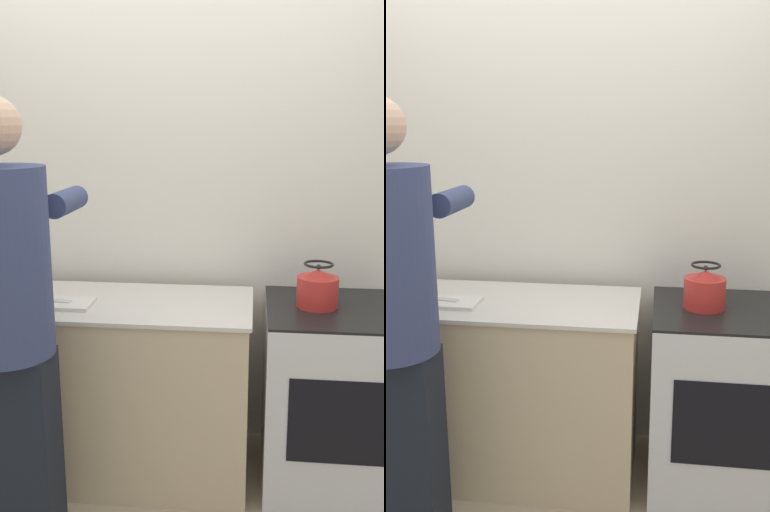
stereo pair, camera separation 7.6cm
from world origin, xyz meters
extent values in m
plane|color=tan|center=(0.00, 0.00, 0.00)|extent=(12.00, 12.00, 0.00)
cube|color=silver|center=(0.00, 0.71, 1.30)|extent=(8.00, 0.05, 2.60)
cube|color=#C6B28E|center=(-0.35, 0.30, 0.44)|extent=(1.48, 0.60, 0.87)
cube|color=beige|center=(-0.35, 0.30, 0.88)|extent=(1.50, 0.62, 0.02)
cube|color=silver|center=(0.78, 0.32, 0.44)|extent=(0.63, 0.65, 0.88)
cube|color=black|center=(0.78, 0.32, 0.88)|extent=(0.63, 0.65, 0.01)
cube|color=black|center=(0.78, 0.00, 0.48)|extent=(0.44, 0.01, 0.39)
cube|color=black|center=(-0.53, -0.28, 0.43)|extent=(0.32, 0.19, 0.86)
cylinder|color=navy|center=(-0.53, -0.28, 1.21)|extent=(0.35, 0.35, 0.71)
cylinder|color=navy|center=(-0.38, 0.03, 1.40)|extent=(0.10, 0.30, 0.10)
cube|color=silver|center=(-0.51, 0.20, 0.90)|extent=(0.33, 0.18, 0.02)
cube|color=silver|center=(-0.50, 0.21, 0.91)|extent=(0.14, 0.06, 0.01)
cube|color=black|center=(-0.61, 0.22, 0.91)|extent=(0.08, 0.04, 0.01)
cylinder|color=red|center=(0.69, 0.32, 0.96)|extent=(0.19, 0.19, 0.14)
cone|color=red|center=(0.69, 0.32, 1.05)|extent=(0.15, 0.15, 0.04)
sphere|color=black|center=(0.69, 0.32, 1.08)|extent=(0.02, 0.02, 0.02)
torus|color=black|center=(0.69, 0.32, 1.09)|extent=(0.14, 0.14, 0.01)
camera|label=1|loc=(0.39, -2.23, 1.72)|focal=40.00mm
camera|label=2|loc=(0.47, -2.23, 1.72)|focal=40.00mm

